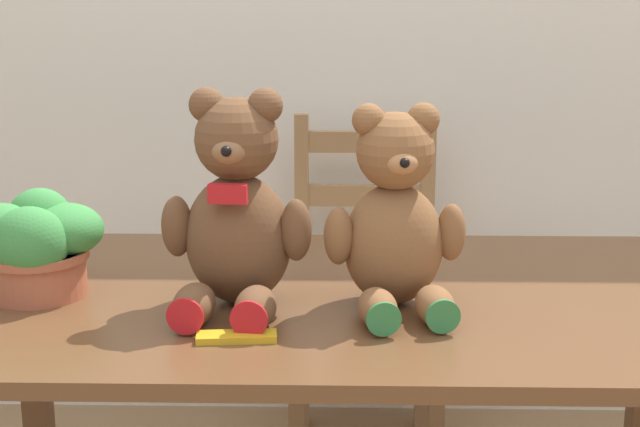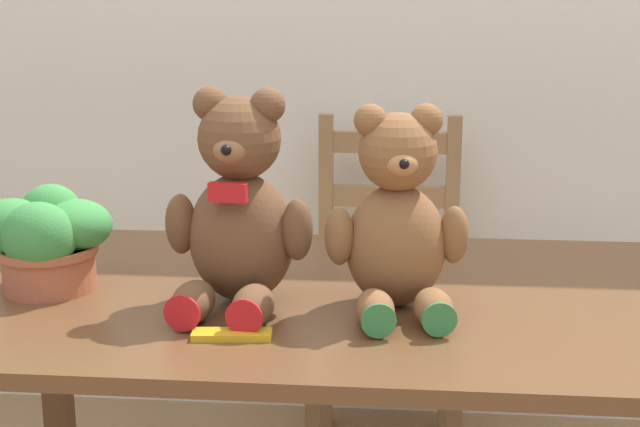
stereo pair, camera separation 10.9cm
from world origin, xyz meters
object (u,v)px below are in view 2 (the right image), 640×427
at_px(wooden_chair_behind, 386,301).
at_px(teddy_bear_left, 239,213).
at_px(chocolate_bar, 232,335).
at_px(teddy_bear_right, 397,223).
at_px(potted_plant, 45,239).

relative_size(wooden_chair_behind, teddy_bear_left, 2.43).
bearing_deg(chocolate_bar, teddy_bear_right, 33.36).
height_order(teddy_bear_right, chocolate_bar, teddy_bear_right).
height_order(teddy_bear_left, teddy_bear_right, teddy_bear_left).
bearing_deg(chocolate_bar, potted_plant, 151.82).
bearing_deg(wooden_chair_behind, teddy_bear_right, 91.93).
bearing_deg(teddy_bear_right, potted_plant, -11.52).
xyz_separation_m(wooden_chair_behind, chocolate_bar, (-0.24, -1.00, 0.29)).
bearing_deg(wooden_chair_behind, chocolate_bar, 76.40).
relative_size(wooden_chair_behind, teddy_bear_right, 2.60).
relative_size(teddy_bear_right, potted_plant, 1.45).
xyz_separation_m(teddy_bear_right, chocolate_bar, (-0.27, -0.18, -0.15)).
bearing_deg(wooden_chair_behind, teddy_bear_left, 72.60).
distance_m(teddy_bear_right, potted_plant, 0.67).
height_order(wooden_chair_behind, chocolate_bar, wooden_chair_behind).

